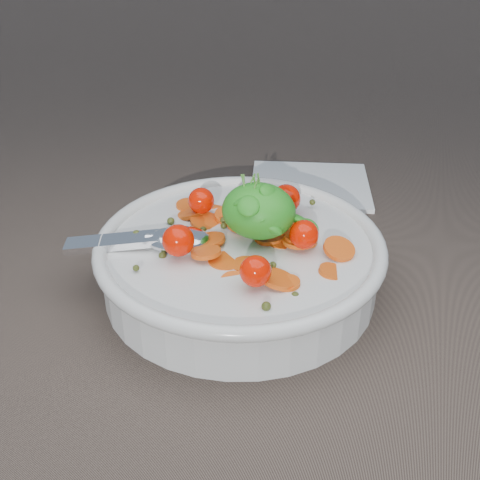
# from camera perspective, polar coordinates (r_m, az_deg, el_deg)

# --- Properties ---
(ground) EXTENTS (6.00, 6.00, 0.00)m
(ground) POSITION_cam_1_polar(r_m,az_deg,el_deg) (0.69, 0.44, -3.03)
(ground) COLOR brown
(ground) RESTS_ON ground
(bowl) EXTENTS (0.33, 0.31, 0.13)m
(bowl) POSITION_cam_1_polar(r_m,az_deg,el_deg) (0.64, 0.02, -1.83)
(bowl) COLOR silver
(bowl) RESTS_ON ground
(napkin) EXTENTS (0.19, 0.18, 0.01)m
(napkin) POSITION_cam_1_polar(r_m,az_deg,el_deg) (0.88, 6.65, 5.17)
(napkin) COLOR white
(napkin) RESTS_ON ground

